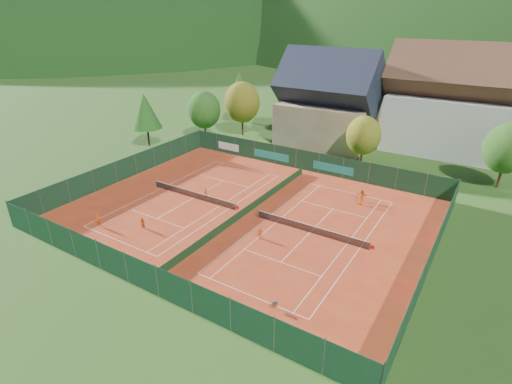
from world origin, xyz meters
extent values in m
plane|color=#274F18|center=(0.00, 0.00, -0.02)|extent=(600.00, 600.00, 0.00)
cube|color=#AB3419|center=(0.00, 0.00, 0.01)|extent=(40.00, 32.00, 0.01)
cube|color=white|center=(-8.00, 11.88, 0.01)|extent=(10.97, 0.06, 0.00)
cube|color=white|center=(-8.00, -11.88, 0.01)|extent=(10.97, 0.06, 0.00)
cube|color=white|center=(-13.48, 0.00, 0.01)|extent=(0.06, 23.77, 0.00)
cube|color=white|center=(-2.51, 0.00, 0.01)|extent=(0.06, 23.77, 0.00)
cube|color=white|center=(-12.12, 0.00, 0.01)|extent=(0.06, 23.77, 0.00)
cube|color=white|center=(-3.88, 0.00, 0.01)|extent=(0.06, 23.77, 0.00)
cube|color=white|center=(-8.00, 6.40, 0.01)|extent=(8.23, 0.06, 0.00)
cube|color=white|center=(-8.00, -6.40, 0.01)|extent=(8.23, 0.06, 0.00)
cube|color=white|center=(-8.00, 0.00, 0.01)|extent=(0.06, 12.80, 0.00)
cube|color=white|center=(8.00, 11.88, 0.01)|extent=(10.97, 0.06, 0.00)
cube|color=white|center=(8.00, -11.88, 0.01)|extent=(10.97, 0.06, 0.00)
cube|color=white|center=(2.51, 0.00, 0.01)|extent=(0.06, 23.77, 0.00)
cube|color=white|center=(13.48, 0.00, 0.01)|extent=(0.06, 23.77, 0.00)
cube|color=white|center=(3.88, 0.00, 0.01)|extent=(0.06, 23.77, 0.00)
cube|color=white|center=(12.12, 0.00, 0.01)|extent=(0.06, 23.77, 0.00)
cube|color=white|center=(8.00, 6.40, 0.01)|extent=(8.23, 0.06, 0.00)
cube|color=white|center=(8.00, -6.40, 0.01)|extent=(8.23, 0.06, 0.00)
cube|color=white|center=(8.00, 0.00, 0.01)|extent=(0.06, 12.80, 0.00)
cylinder|color=#59595B|center=(-14.40, 0.00, 0.51)|extent=(0.10, 0.10, 1.02)
cylinder|color=#59595B|center=(-1.60, 0.00, 0.51)|extent=(0.10, 0.10, 1.02)
cube|color=black|center=(-8.00, 0.00, 0.46)|extent=(12.80, 0.02, 0.86)
cube|color=white|center=(-8.00, 0.00, 0.89)|extent=(12.80, 0.04, 0.06)
cube|color=red|center=(-1.35, 0.00, 0.45)|extent=(0.40, 0.04, 0.40)
cylinder|color=#59595B|center=(1.60, 0.00, 0.51)|extent=(0.10, 0.10, 1.02)
cylinder|color=#59595B|center=(14.40, 0.00, 0.51)|extent=(0.10, 0.10, 1.02)
cube|color=black|center=(8.00, 0.00, 0.46)|extent=(12.80, 0.02, 0.86)
cube|color=white|center=(8.00, 0.00, 0.89)|extent=(12.80, 0.04, 0.06)
cube|color=red|center=(14.65, 0.00, 0.45)|extent=(0.40, 0.04, 0.40)
cube|color=#133419|center=(0.00, 0.00, 0.50)|extent=(0.03, 28.80, 1.00)
cube|color=#143720|center=(0.00, 16.00, 1.50)|extent=(40.00, 0.04, 3.00)
cube|color=teal|center=(-6.00, 15.94, 1.20)|extent=(6.00, 0.03, 1.20)
cube|color=teal|center=(4.00, 15.94, 1.20)|extent=(6.00, 0.03, 1.20)
cube|color=silver|center=(-14.00, 15.94, 1.20)|extent=(4.00, 0.03, 1.20)
cube|color=#143922|center=(0.00, -16.00, 1.50)|extent=(40.00, 0.04, 3.00)
cube|color=#13351E|center=(-20.00, 0.00, 1.50)|extent=(0.04, 32.00, 3.00)
cube|color=#13351D|center=(20.00, 0.00, 1.50)|extent=(0.04, 32.00, 3.00)
cube|color=#B21414|center=(19.94, -4.00, 1.20)|extent=(0.03, 3.00, 1.20)
cube|color=#B21414|center=(19.94, 6.00, 1.20)|extent=(0.03, 3.00, 1.20)
cube|color=tan|center=(-3.00, 30.00, 3.50)|extent=(15.00, 12.00, 7.00)
cube|color=#1E2333|center=(-3.00, 30.00, 10.00)|extent=(16.20, 12.00, 12.00)
cube|color=silver|center=(16.00, 36.00, 4.50)|extent=(20.00, 11.00, 9.00)
cube|color=brown|center=(16.00, 36.00, 11.75)|extent=(21.60, 11.00, 11.00)
cylinder|color=#4A351A|center=(-22.00, 20.00, 1.40)|extent=(0.36, 0.36, 2.80)
ellipsoid|color=#225618|center=(-22.00, 20.00, 5.40)|extent=(5.72, 5.72, 6.58)
cylinder|color=#402917|center=(-18.00, 26.00, 1.57)|extent=(0.36, 0.36, 3.15)
ellipsoid|color=olive|center=(-18.00, 26.00, 6.07)|extent=(6.44, 6.44, 7.40)
cylinder|color=#472B19|center=(-24.00, 34.00, 1.75)|extent=(0.36, 0.36, 3.50)
cone|color=#275117|center=(-24.00, 34.00, 6.75)|extent=(5.60, 5.60, 6.50)
cylinder|color=#4A301A|center=(6.00, 22.00, 1.22)|extent=(0.36, 0.36, 2.45)
ellipsoid|color=olive|center=(6.00, 22.00, 4.72)|extent=(5.01, 5.01, 5.76)
cylinder|color=#402A17|center=(24.00, 24.00, 1.40)|extent=(0.36, 0.36, 2.80)
ellipsoid|color=#245518|center=(24.00, 24.00, 5.40)|extent=(5.72, 5.72, 6.58)
cylinder|color=#442718|center=(-28.00, 12.00, 1.57)|extent=(0.36, 0.36, 3.15)
cone|color=#1C5217|center=(-28.00, 12.00, 6.07)|extent=(5.04, 5.04, 5.85)
ellipsoid|color=black|center=(10.00, 300.00, -42.35)|extent=(440.00, 440.00, 242.00)
ellipsoid|color=black|center=(-220.00, 160.00, -35.70)|extent=(340.00, 340.00, 204.00)
cylinder|color=slate|center=(10.57, -12.46, 0.40)|extent=(0.02, 0.02, 0.80)
cylinder|color=slate|center=(10.87, -12.46, 0.40)|extent=(0.02, 0.02, 0.80)
cylinder|color=slate|center=(10.57, -12.16, 0.40)|extent=(0.02, 0.02, 0.80)
cylinder|color=slate|center=(10.87, -12.16, 0.40)|extent=(0.02, 0.02, 0.80)
cube|color=slate|center=(10.72, -12.31, 0.55)|extent=(0.34, 0.34, 0.30)
ellipsoid|color=#CCD833|center=(10.72, -12.31, 0.58)|extent=(0.28, 0.28, 0.16)
sphere|color=#CCD833|center=(-7.53, -7.03, 0.03)|extent=(0.07, 0.07, 0.07)
sphere|color=#CCD833|center=(6.37, -9.87, 0.03)|extent=(0.07, 0.07, 0.07)
sphere|color=#CCD833|center=(4.15, 3.09, 0.03)|extent=(0.07, 0.07, 0.07)
sphere|color=#CCD833|center=(-4.56, 7.22, 0.03)|extent=(0.07, 0.07, 0.07)
imported|color=#D85713|center=(-12.07, -10.93, 0.78)|extent=(0.67, 0.56, 1.56)
imported|color=#DB5413|center=(-7.60, -8.78, 0.65)|extent=(0.69, 0.57, 1.29)
imported|color=#CC5612|center=(-6.90, 1.17, 0.61)|extent=(0.84, 0.54, 1.23)
imported|color=orange|center=(4.11, -3.79, 0.63)|extent=(0.79, 0.61, 1.26)
imported|color=#E75B14|center=(10.29, 9.27, 0.67)|extent=(0.77, 0.64, 1.34)
imported|color=#D44912|center=(10.10, 10.29, 0.75)|extent=(1.44, 0.62, 1.51)
camera|label=1|loc=(22.55, -34.00, 21.67)|focal=28.00mm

